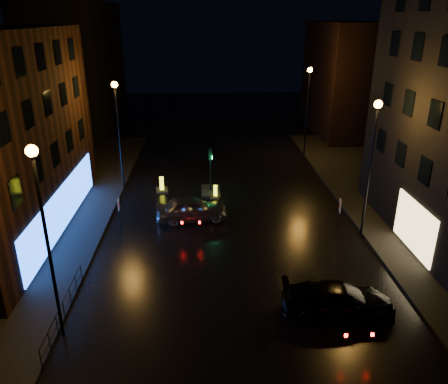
{
  "coord_description": "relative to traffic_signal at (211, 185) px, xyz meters",
  "views": [
    {
      "loc": [
        -1.69,
        -17.22,
        12.62
      ],
      "look_at": [
        -0.52,
        6.94,
        2.8
      ],
      "focal_mm": 35.0,
      "sensor_mm": 36.0,
      "label": 1
    }
  ],
  "objects": [
    {
      "name": "ground",
      "position": [
        1.2,
        -14.0,
        -0.5
      ],
      "size": [
        120.0,
        120.0,
        0.0
      ],
      "primitive_type": "plane",
      "color": "black",
      "rests_on": "ground"
    },
    {
      "name": "pavement_left",
      "position": [
        -12.8,
        -6.0,
        -0.43
      ],
      "size": [
        12.0,
        44.0,
        0.15
      ],
      "primitive_type": "cube",
      "color": "black",
      "rests_on": "ground"
    },
    {
      "name": "pavement_right",
      "position": [
        15.2,
        -6.0,
        -0.43
      ],
      "size": [
        12.0,
        44.0,
        0.15
      ],
      "primitive_type": "cube",
      "color": "black",
      "rests_on": "ground"
    },
    {
      "name": "building_far_left",
      "position": [
        -14.8,
        21.0,
        6.5
      ],
      "size": [
        8.0,
        16.0,
        14.0
      ],
      "primitive_type": "cube",
      "color": "black",
      "rests_on": "ground"
    },
    {
      "name": "building_far_right",
      "position": [
        16.2,
        18.0,
        5.5
      ],
      "size": [
        8.0,
        14.0,
        12.0
      ],
      "primitive_type": "cube",
      "color": "black",
      "rests_on": "ground"
    },
    {
      "name": "street_lamp_lnear",
      "position": [
        -6.6,
        -16.0,
        5.06
      ],
      "size": [
        0.44,
        0.44,
        8.37
      ],
      "color": "black",
      "rests_on": "ground"
    },
    {
      "name": "street_lamp_lfar",
      "position": [
        -6.6,
        -0.0,
        5.06
      ],
      "size": [
        0.44,
        0.44,
        8.37
      ],
      "color": "black",
      "rests_on": "ground"
    },
    {
      "name": "street_lamp_rnear",
      "position": [
        9.0,
        -8.0,
        5.06
      ],
      "size": [
        0.44,
        0.44,
        8.37
      ],
      "color": "black",
      "rests_on": "ground"
    },
    {
      "name": "street_lamp_rfar",
      "position": [
        9.0,
        8.0,
        5.06
      ],
      "size": [
        0.44,
        0.44,
        8.37
      ],
      "color": "black",
      "rests_on": "ground"
    },
    {
      "name": "traffic_signal",
      "position": [
        0.0,
        0.0,
        0.0
      ],
      "size": [
        1.4,
        2.4,
        3.45
      ],
      "color": "black",
      "rests_on": "ground"
    },
    {
      "name": "guard_railing",
      "position": [
        -6.8,
        -15.0,
        0.24
      ],
      "size": [
        0.05,
        6.04,
        1.0
      ],
      "color": "black",
      "rests_on": "ground"
    },
    {
      "name": "silver_hatchback",
      "position": [
        -1.34,
        -4.92,
        0.29
      ],
      "size": [
        4.86,
        2.43,
        1.59
      ],
      "primitive_type": "imported",
      "rotation": [
        0.0,
        0.0,
        1.69
      ],
      "color": "#95979C",
      "rests_on": "ground"
    },
    {
      "name": "dark_sedan",
      "position": [
        5.45,
        -15.13,
        0.23
      ],
      "size": [
        5.22,
        2.45,
        1.47
      ],
      "primitive_type": "imported",
      "rotation": [
        0.0,
        0.0,
        1.49
      ],
      "color": "black",
      "rests_on": "ground"
    },
    {
      "name": "bollard_near",
      "position": [
        0.33,
        -1.13,
        -0.3
      ],
      "size": [
        0.94,
        1.2,
        0.93
      ],
      "rotation": [
        0.0,
        0.0,
        -0.25
      ],
      "color": "black",
      "rests_on": "ground"
    },
    {
      "name": "bollard_far",
      "position": [
        -3.77,
        0.29,
        -0.25
      ],
      "size": [
        1.05,
        1.42,
        1.15
      ],
      "rotation": [
        0.0,
        0.0,
        0.14
      ],
      "color": "black",
      "rests_on": "ground"
    },
    {
      "name": "road_sign_left",
      "position": [
        -5.81,
        -6.23,
        1.08
      ],
      "size": [
        0.09,
        0.51,
        2.11
      ],
      "rotation": [
        0.0,
        0.0,
        0.07
      ],
      "color": "black",
      "rests_on": "ground"
    },
    {
      "name": "road_sign_right",
      "position": [
        7.7,
        -7.46,
        1.22
      ],
      "size": [
        0.16,
        0.56,
        2.3
      ],
      "rotation": [
        0.0,
        0.0,
        2.95
      ],
      "color": "black",
      "rests_on": "ground"
    }
  ]
}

